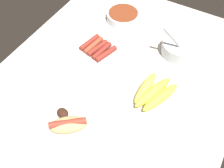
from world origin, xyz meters
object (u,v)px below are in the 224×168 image
at_px(plate_hotdog_assembled, 69,126).
at_px(plate_sausages, 98,50).
at_px(bowl_coleslaw, 179,48).
at_px(bowl_chili, 123,16).
at_px(banana_bunch, 153,93).

bearing_deg(plate_hotdog_assembled, plate_sausages, -163.43).
height_order(plate_hotdog_assembled, plate_sausages, plate_hotdog_assembled).
height_order(bowl_coleslaw, bowl_chili, bowl_coleslaw).
relative_size(banana_bunch, plate_hotdog_assembled, 0.77).
bearing_deg(banana_bunch, plate_sausages, -107.20).
distance_m(banana_bunch, bowl_chili, 0.45).
xyz_separation_m(banana_bunch, plate_sausages, (-0.09, -0.30, -0.01)).
height_order(banana_bunch, plate_sausages, banana_bunch).
bearing_deg(banana_bunch, plate_hotdog_assembled, -35.80).
distance_m(banana_bunch, plate_hotdog_assembled, 0.33).
height_order(banana_bunch, bowl_chili, bowl_chili).
height_order(banana_bunch, plate_hotdog_assembled, plate_hotdog_assembled).
xyz_separation_m(banana_bunch, bowl_chili, (-0.33, -0.30, 0.00)).
relative_size(bowl_chili, plate_sausages, 0.67).
bearing_deg(plate_sausages, banana_bunch, 72.80).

